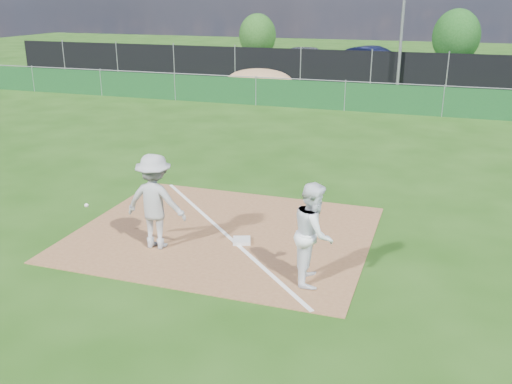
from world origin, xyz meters
The scene contains 16 objects.
ground centered at (0.00, 10.00, 0.00)m, with size 90.00×90.00×0.00m, color #1B420E.
infield_dirt centered at (0.00, 1.00, 0.01)m, with size 6.00×5.00×0.02m, color brown.
foul_line centered at (0.00, 1.00, 0.03)m, with size 0.08×7.00×0.01m, color white.
green_fence centered at (0.00, 15.00, 0.60)m, with size 44.00×0.05×1.20m, color #113E1A.
dirt_mound centered at (-5.00, 18.50, 0.58)m, with size 3.38×2.60×1.17m, color #9B714A.
black_fence centered at (0.00, 23.00, 0.90)m, with size 46.00×0.04×1.80m, color black.
parking_lot centered at (0.00, 28.00, 0.01)m, with size 46.00×9.00×0.01m, color black.
light_pole centered at (1.50, 22.70, 4.00)m, with size 0.16×0.16×8.00m, color slate.
first_base centered at (0.52, 0.66, 0.06)m, with size 0.35×0.35×0.07m, color silver.
play_at_first centered at (-0.99, -0.04, 0.96)m, with size 2.07×0.73×1.88m.
runner centered at (2.23, -0.42, 0.90)m, with size 0.87×0.68×1.80m, color white.
car_left centered at (-4.39, 27.24, 0.83)m, with size 1.94×4.82×1.64m, color #A6A9AE.
car_mid centered at (-0.41, 27.32, 0.84)m, with size 1.75×5.01×1.65m, color black.
car_right centered at (3.71, 27.28, 0.66)m, with size 1.82×4.47×1.30m, color black.
tree_left centered at (-10.17, 33.68, 1.73)m, with size 2.83×2.83×3.36m.
tree_mid centered at (4.29, 33.74, 1.97)m, with size 3.22×3.22×3.82m.
Camera 1 is at (4.14, -9.18, 4.74)m, focal length 40.00 mm.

